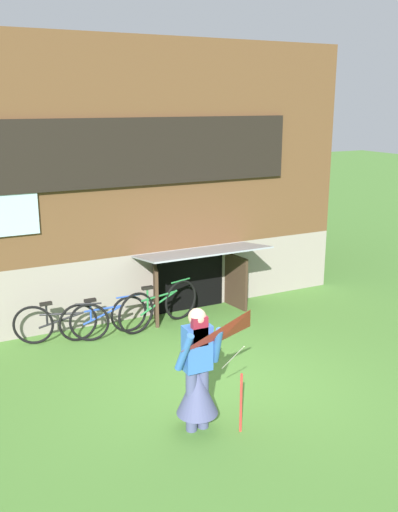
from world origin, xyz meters
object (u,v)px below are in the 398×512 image
Objects in this scene: bicycle_green at (159,306)px; kite at (250,341)px; person at (197,380)px; bicycle_black at (61,323)px; bicycle_blue at (104,317)px.

kite is at bearing -113.11° from bicycle_green.
person is 3.52m from bicycle_black.
kite is at bearing -52.55° from bicycle_black.
person reaches higher than bicycle_green.
bicycle_black is at bearing 108.01° from kite.
bicycle_green is at bearing 67.30° from person.
kite is at bearing -81.26° from bicycle_blue.
bicycle_green is at bearing 17.11° from bicycle_black.
kite is (0.42, -0.50, 0.62)m from person.
person reaches higher than bicycle_black.
bicycle_green is 1.14× the size of bicycle_black.
person is 1.01× the size of bicycle_blue.
bicycle_green is 1.04m from bicycle_blue.
kite reaches higher than bicycle_black.
person reaches higher than bicycle_blue.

